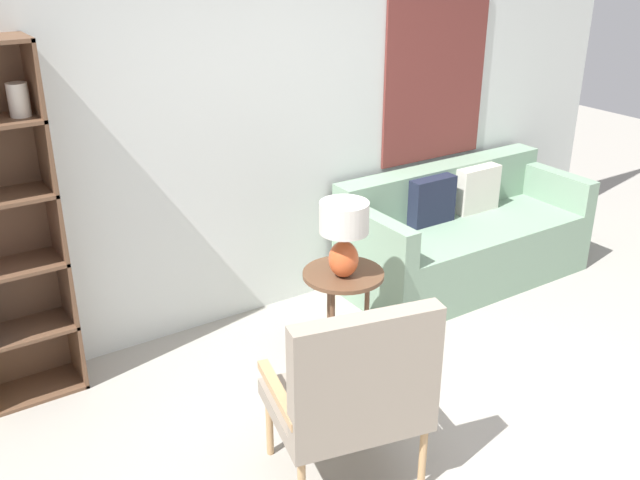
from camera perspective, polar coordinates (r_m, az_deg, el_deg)
ground_plane at (r=3.64m, az=10.89°, el=-18.35°), size 14.00×14.00×0.00m
wall_back at (r=4.51m, az=-5.60°, el=9.94°), size 6.40×0.08×2.70m
armchair at (r=3.21m, az=2.82°, el=-11.84°), size 0.78×0.69×0.98m
couch at (r=5.36m, az=11.23°, el=0.20°), size 1.84×0.80×0.81m
side_table at (r=4.20m, az=1.87°, el=-3.47°), size 0.48×0.48×0.57m
table_lamp at (r=4.00m, az=1.93°, el=0.74°), size 0.28×0.28×0.45m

